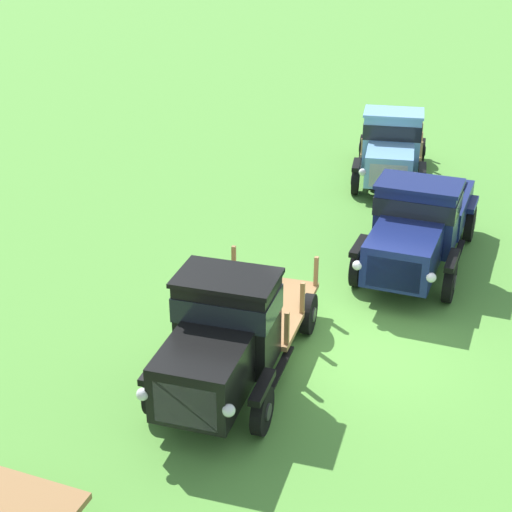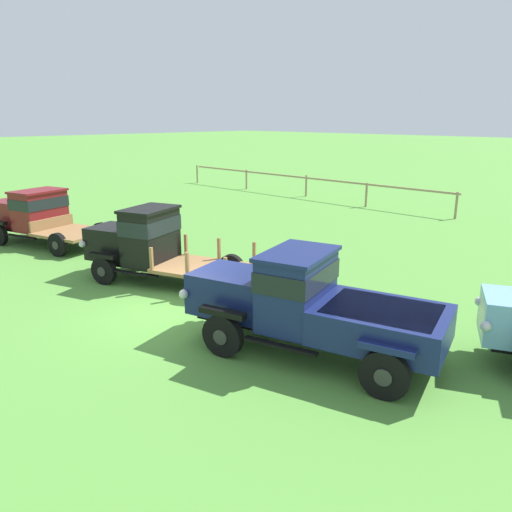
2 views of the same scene
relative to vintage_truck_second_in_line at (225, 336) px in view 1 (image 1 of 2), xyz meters
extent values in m
plane|color=#518E38|center=(2.69, -1.04, -1.11)|extent=(240.00, 240.00, 0.00)
cylinder|color=black|center=(-0.53, -1.17, -0.71)|extent=(0.83, 0.45, 0.81)
cylinder|color=#2D2D2D|center=(-0.49, -1.27, -0.71)|extent=(0.28, 0.12, 0.28)
cylinder|color=black|center=(-1.15, 0.57, -0.71)|extent=(0.83, 0.45, 0.81)
cylinder|color=#2D2D2D|center=(-1.19, 0.67, -0.71)|extent=(0.28, 0.12, 0.28)
cylinder|color=black|center=(2.51, -0.08, -0.71)|extent=(0.83, 0.45, 0.81)
cylinder|color=#2D2D2D|center=(2.55, -0.18, -0.71)|extent=(0.28, 0.12, 0.28)
cylinder|color=black|center=(1.89, 1.65, -0.71)|extent=(0.83, 0.45, 0.81)
cylinder|color=#2D2D2D|center=(1.86, 1.76, -0.71)|extent=(0.28, 0.12, 0.28)
cube|color=black|center=(0.64, 0.23, -0.63)|extent=(4.77, 2.53, 0.12)
cube|color=black|center=(-1.05, -0.38, -0.08)|extent=(1.86, 1.72, 0.97)
cube|color=silver|center=(-1.74, -0.62, -0.13)|extent=(0.40, 0.97, 0.73)
sphere|color=silver|center=(-1.52, -1.27, -0.06)|extent=(0.20, 0.20, 0.20)
sphere|color=silver|center=(-1.98, 0.03, -0.06)|extent=(0.20, 0.20, 0.20)
cube|color=black|center=(-0.53, -1.17, -0.26)|extent=(0.94, 0.50, 0.12)
cube|color=black|center=(-1.15, 0.57, -0.26)|extent=(0.94, 0.50, 0.12)
cube|color=black|center=(0.14, 0.05, 0.21)|extent=(1.51, 1.87, 1.57)
cube|color=black|center=(0.14, 0.05, 0.57)|extent=(1.57, 1.92, 0.44)
cube|color=black|center=(0.14, 0.05, 1.04)|extent=(1.64, 1.97, 0.08)
cube|color=black|center=(0.54, -0.76, -0.65)|extent=(1.40, 0.62, 0.05)
cube|color=black|center=(-0.06, 0.94, -0.65)|extent=(1.40, 0.62, 0.05)
cube|color=olive|center=(1.84, 0.66, -0.52)|extent=(3.04, 2.60, 0.10)
cube|color=olive|center=(1.04, -0.56, -0.15)|extent=(0.10, 0.10, 0.63)
cube|color=olive|center=(0.46, 1.09, -0.15)|extent=(0.10, 0.10, 0.63)
cube|color=olive|center=(2.13, -0.17, -0.15)|extent=(0.10, 0.10, 0.63)
cube|color=olive|center=(1.54, 1.48, -0.15)|extent=(0.10, 0.10, 0.63)
cube|color=olive|center=(3.22, 0.22, -0.15)|extent=(0.10, 0.10, 0.63)
cube|color=olive|center=(2.63, 1.87, -0.15)|extent=(0.10, 0.10, 0.63)
cylinder|color=black|center=(5.34, -1.77, -0.67)|extent=(0.92, 0.42, 0.90)
cylinder|color=#2D2D2D|center=(5.37, -1.88, -0.67)|extent=(0.31, 0.11, 0.31)
cylinder|color=black|center=(4.81, 0.14, -0.67)|extent=(0.92, 0.42, 0.90)
cylinder|color=#2D2D2D|center=(4.78, 0.24, -0.67)|extent=(0.31, 0.11, 0.31)
cylinder|color=black|center=(8.52, -0.89, -0.67)|extent=(0.92, 0.42, 0.90)
cylinder|color=#2D2D2D|center=(8.55, -1.00, -0.67)|extent=(0.31, 0.11, 0.31)
cylinder|color=black|center=(8.00, 1.02, -0.67)|extent=(0.92, 0.42, 0.90)
cylinder|color=#2D2D2D|center=(7.97, 1.12, -0.67)|extent=(0.31, 0.11, 0.31)
cube|color=black|center=(6.51, -0.42, -0.58)|extent=(5.01, 2.35, 0.12)
cube|color=#141E51|center=(4.82, -0.89, -0.08)|extent=(2.11, 1.82, 0.89)
cube|color=silver|center=(3.98, -1.12, -0.12)|extent=(0.35, 1.07, 0.67)
sphere|color=silver|center=(4.16, -1.84, -0.05)|extent=(0.20, 0.20, 0.20)
sphere|color=silver|center=(3.77, -0.41, -0.05)|extent=(0.20, 0.20, 0.20)
cube|color=black|center=(5.34, -1.77, -0.17)|extent=(1.05, 0.47, 0.12)
cube|color=black|center=(4.81, 0.14, -0.17)|extent=(1.05, 0.47, 0.12)
cube|color=#141E51|center=(6.21, -0.50, 0.21)|extent=(1.52, 1.97, 1.46)
cube|color=black|center=(6.21, -0.50, 0.54)|extent=(1.57, 2.02, 0.41)
cube|color=#141E51|center=(6.21, -0.50, 0.98)|extent=(1.64, 2.08, 0.08)
cube|color=black|center=(6.57, -1.41, -0.60)|extent=(1.51, 0.54, 0.05)
cube|color=black|center=(6.06, 0.46, -0.60)|extent=(1.51, 0.54, 0.05)
cube|color=#141E51|center=(7.91, -0.04, -0.19)|extent=(2.83, 2.40, 0.67)
cube|color=black|center=(7.91, -0.04, 0.11)|extent=(2.38, 2.03, 0.06)
cube|color=#141E51|center=(8.52, -0.89, -0.17)|extent=(1.00, 0.46, 0.12)
cube|color=#141E51|center=(8.00, 1.02, -0.17)|extent=(1.00, 0.46, 0.12)
cylinder|color=black|center=(10.37, 1.30, -0.71)|extent=(0.82, 0.52, 0.81)
cylinder|color=#2D2D2D|center=(10.42, 1.21, -0.71)|extent=(0.27, 0.15, 0.28)
cylinder|color=black|center=(9.59, 2.95, -0.71)|extent=(0.82, 0.52, 0.81)
cylinder|color=#2D2D2D|center=(9.54, 3.04, -0.71)|extent=(0.27, 0.15, 0.28)
cylinder|color=black|center=(13.11, 2.61, -0.71)|extent=(0.82, 0.52, 0.81)
cylinder|color=#2D2D2D|center=(13.15, 2.51, -0.71)|extent=(0.27, 0.15, 0.28)
cylinder|color=black|center=(12.33, 4.25, -0.71)|extent=(0.82, 0.52, 0.81)
cylinder|color=#2D2D2D|center=(12.28, 4.35, -0.71)|extent=(0.27, 0.15, 0.28)
cube|color=black|center=(11.26, 2.73, -0.63)|extent=(4.40, 2.79, 0.12)
cube|color=#70A3D1|center=(9.78, 2.03, -0.13)|extent=(1.90, 1.79, 0.87)
cube|color=silver|center=(9.13, 1.72, -0.18)|extent=(0.48, 0.93, 0.65)
sphere|color=silver|center=(9.41, 1.10, -0.11)|extent=(0.20, 0.20, 0.20)
sphere|color=silver|center=(8.83, 2.33, -0.11)|extent=(0.20, 0.20, 0.20)
cube|color=black|center=(10.37, 1.30, -0.25)|extent=(0.93, 0.58, 0.12)
cube|color=black|center=(9.59, 2.95, -0.25)|extent=(0.93, 0.58, 0.12)
cube|color=#70A3D1|center=(10.94, 2.58, 0.20)|extent=(1.65, 1.90, 1.53)
cube|color=black|center=(10.94, 2.58, 0.54)|extent=(1.71, 1.96, 0.43)
cube|color=#70A3D1|center=(10.94, 2.58, 1.00)|extent=(1.78, 2.02, 0.08)
cube|color=black|center=(11.42, 1.82, -0.65)|extent=(1.41, 0.77, 0.05)
cube|color=black|center=(10.65, 3.43, -0.65)|extent=(1.41, 0.77, 0.05)
cube|color=#9E7547|center=(12.42, 3.29, -0.52)|extent=(2.78, 2.59, 0.10)
cube|color=#9E7547|center=(11.89, 2.08, -0.24)|extent=(0.11, 0.11, 0.46)
cube|color=#9E7547|center=(11.15, 3.64, -0.24)|extent=(0.11, 0.11, 0.46)
cube|color=#9E7547|center=(12.79, 2.51, -0.24)|extent=(0.11, 0.11, 0.46)
cube|color=#9E7547|center=(12.05, 4.07, -0.24)|extent=(0.11, 0.11, 0.46)
cube|color=#9E7547|center=(13.69, 2.93, -0.24)|extent=(0.11, 0.11, 0.46)
cube|color=#9E7547|center=(12.94, 4.49, -0.24)|extent=(0.11, 0.11, 0.46)
camera|label=1|loc=(-8.81, -7.17, 7.02)|focal=55.00mm
camera|label=2|loc=(12.35, -7.94, 3.62)|focal=35.00mm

